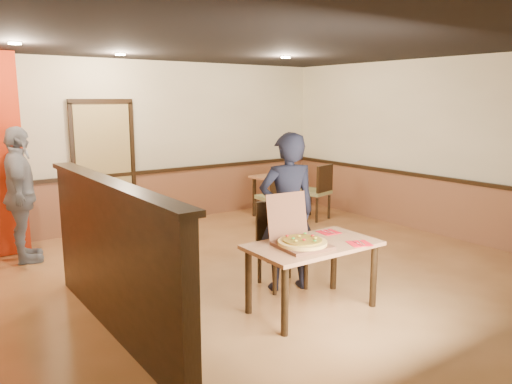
% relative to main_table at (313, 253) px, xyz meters
% --- Properties ---
extents(floor, '(7.00, 7.00, 0.00)m').
position_rel_main_table_xyz_m(floor, '(0.17, 0.91, -0.61)').
color(floor, tan).
rests_on(floor, ground).
extents(ceiling, '(7.00, 7.00, 0.00)m').
position_rel_main_table_xyz_m(ceiling, '(0.17, 0.91, 2.19)').
color(ceiling, black).
rests_on(ceiling, wall_back).
extents(wall_back, '(7.00, 0.00, 7.00)m').
position_rel_main_table_xyz_m(wall_back, '(0.17, 4.41, 0.79)').
color(wall_back, '#F8EEC2').
rests_on(wall_back, floor).
extents(wall_right, '(0.00, 7.00, 7.00)m').
position_rel_main_table_xyz_m(wall_right, '(3.67, 0.91, 0.79)').
color(wall_right, '#F8EEC2').
rests_on(wall_right, floor).
extents(wainscot_back, '(7.00, 0.04, 0.90)m').
position_rel_main_table_xyz_m(wainscot_back, '(0.17, 4.38, -0.16)').
color(wainscot_back, brown).
rests_on(wainscot_back, floor).
extents(chair_rail_back, '(7.00, 0.06, 0.06)m').
position_rel_main_table_xyz_m(chair_rail_back, '(0.17, 4.36, 0.31)').
color(chair_rail_back, black).
rests_on(chair_rail_back, wall_back).
extents(wainscot_right, '(0.04, 7.00, 0.90)m').
position_rel_main_table_xyz_m(wainscot_right, '(3.64, 0.91, -0.16)').
color(wainscot_right, brown).
rests_on(wainscot_right, floor).
extents(chair_rail_right, '(0.06, 7.00, 0.06)m').
position_rel_main_table_xyz_m(chair_rail_right, '(3.62, 0.91, 0.31)').
color(chair_rail_right, black).
rests_on(chair_rail_right, wall_right).
extents(back_door, '(0.90, 0.06, 2.10)m').
position_rel_main_table_xyz_m(back_door, '(-0.63, 4.37, 0.44)').
color(back_door, tan).
rests_on(back_door, wall_back).
extents(booth_partition, '(0.20, 3.10, 1.44)m').
position_rel_main_table_xyz_m(booth_partition, '(-1.83, 0.71, 0.13)').
color(booth_partition, black).
rests_on(booth_partition, floor).
extents(spot_a, '(0.14, 0.14, 0.02)m').
position_rel_main_table_xyz_m(spot_a, '(-2.13, 2.71, 2.17)').
color(spot_a, '#FFEFB2').
rests_on(spot_a, ceiling).
extents(spot_b, '(0.14, 0.14, 0.02)m').
position_rel_main_table_xyz_m(spot_b, '(-0.63, 3.41, 2.17)').
color(spot_b, '#FFEFB2').
rests_on(spot_b, ceiling).
extents(spot_c, '(0.14, 0.14, 0.02)m').
position_rel_main_table_xyz_m(spot_c, '(1.57, 2.41, 2.17)').
color(spot_c, '#FFEFB2').
rests_on(spot_c, ceiling).
extents(main_table, '(1.35, 0.80, 0.72)m').
position_rel_main_table_xyz_m(main_table, '(0.00, 0.00, 0.00)').
color(main_table, tan).
rests_on(main_table, floor).
extents(diner_chair, '(0.57, 0.57, 0.98)m').
position_rel_main_table_xyz_m(diner_chair, '(0.18, 0.77, -0.07)').
color(diner_chair, olive).
rests_on(diner_chair, floor).
extents(side_chair_left, '(0.53, 0.53, 1.01)m').
position_rel_main_table_xyz_m(side_chair_left, '(1.81, 2.89, -0.05)').
color(side_chair_left, olive).
rests_on(side_chair_left, floor).
extents(side_chair_right, '(0.61, 0.61, 1.01)m').
position_rel_main_table_xyz_m(side_chair_right, '(2.73, 2.89, -0.06)').
color(side_chair_right, olive).
rests_on(side_chair_right, floor).
extents(side_table, '(0.79, 0.79, 0.76)m').
position_rel_main_table_xyz_m(side_table, '(2.26, 3.51, -0.02)').
color(side_table, tan).
rests_on(side_table, floor).
extents(diner, '(0.77, 0.63, 1.81)m').
position_rel_main_table_xyz_m(diner, '(0.16, 0.61, 0.29)').
color(diner, black).
rests_on(diner, floor).
extents(passerby, '(0.64, 1.13, 1.82)m').
position_rel_main_table_xyz_m(passerby, '(-2.07, 3.42, 0.30)').
color(passerby, gray).
rests_on(passerby, floor).
extents(pizza_box, '(0.53, 0.60, 0.50)m').
position_rel_main_table_xyz_m(pizza_box, '(-0.18, 0.01, 0.17)').
color(pizza_box, brown).
rests_on(pizza_box, main_table).
extents(pizza, '(0.61, 0.61, 0.03)m').
position_rel_main_table_xyz_m(pizza, '(-0.18, -0.05, 0.16)').
color(pizza, '#F3BF58').
rests_on(pizza, pizza_box).
extents(napkin_near, '(0.28, 0.28, 0.01)m').
position_rel_main_table_xyz_m(napkin_near, '(0.37, -0.29, 0.11)').
color(napkin_near, red).
rests_on(napkin_near, main_table).
extents(napkin_far, '(0.23, 0.23, 0.01)m').
position_rel_main_table_xyz_m(napkin_far, '(0.42, 0.21, 0.11)').
color(napkin_far, red).
rests_on(napkin_far, main_table).
extents(condiment, '(0.06, 0.06, 0.14)m').
position_rel_main_table_xyz_m(condiment, '(2.40, 3.54, 0.23)').
color(condiment, brown).
rests_on(condiment, side_table).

